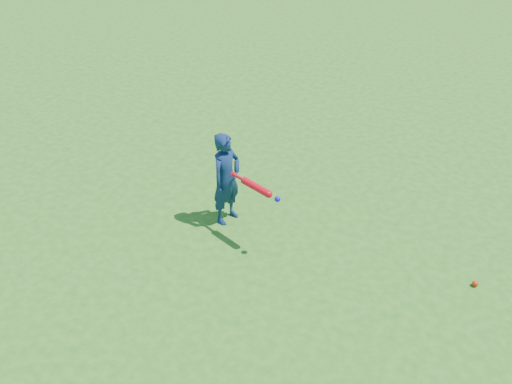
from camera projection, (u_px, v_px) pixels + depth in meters
ground at (256, 224)px, 6.92m from camera, size 80.00×80.00×0.00m
child at (226, 179)px, 6.69m from camera, size 0.38×0.48×1.16m
ground_ball_red at (475, 284)px, 5.99m from camera, size 0.07×0.07×0.07m
bat_swing at (258, 188)px, 6.22m from camera, size 0.70×0.33×0.08m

